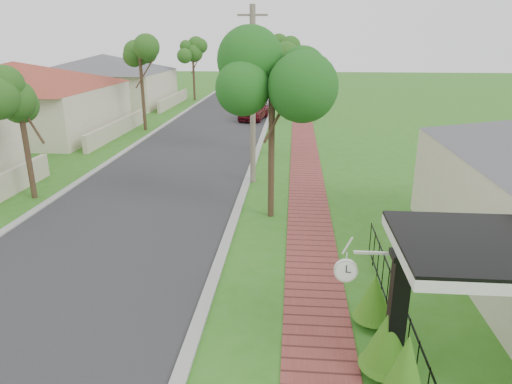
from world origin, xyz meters
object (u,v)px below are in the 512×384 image
at_px(porch_post, 396,323).
at_px(parked_car_red, 254,110).
at_px(parked_car_white, 259,97).
at_px(utility_pole, 253,97).
at_px(station_clock, 348,269).
at_px(near_tree, 272,77).

bearing_deg(porch_post, parked_car_red, 100.25).
distance_m(porch_post, parked_car_white, 36.79).
distance_m(porch_post, parked_car_red, 28.23).
distance_m(porch_post, utility_pole, 12.62).
xyz_separation_m(parked_car_white, station_clock, (4.45, -36.00, 1.24)).
relative_size(porch_post, parked_car_white, 0.58).
xyz_separation_m(parked_car_red, parked_car_white, (-0.29, 8.63, -0.00)).
height_order(porch_post, parked_car_white, porch_post).
bearing_deg(utility_pole, parked_car_red, 94.91).
bearing_deg(utility_pole, porch_post, -72.82).
relative_size(porch_post, station_clock, 2.36).
bearing_deg(station_clock, near_tree, 103.59).
xyz_separation_m(parked_car_red, utility_pole, (1.37, -15.97, 2.96)).
distance_m(near_tree, utility_pole, 4.25).
xyz_separation_m(porch_post, parked_car_white, (-5.31, 36.40, -0.41)).
bearing_deg(near_tree, parked_car_white, 95.31).
bearing_deg(near_tree, porch_post, -71.24).
height_order(porch_post, near_tree, near_tree).
relative_size(utility_pole, station_clock, 6.77).
xyz_separation_m(porch_post, station_clock, (-0.86, 0.40, 0.83)).
distance_m(porch_post, near_tree, 9.05).
height_order(parked_car_white, near_tree, near_tree).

